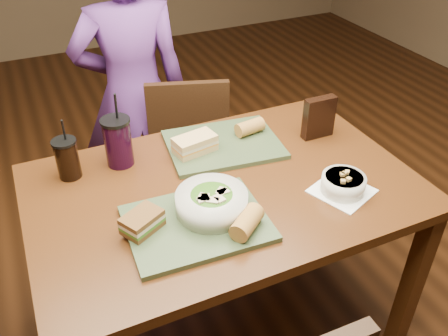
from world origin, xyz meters
The scene contains 15 objects.
ground centered at (0.00, 0.00, 0.00)m, with size 6.00×6.00×0.00m, color #381C0B.
dining_table centered at (0.00, 0.00, 0.66)m, with size 1.30×0.85×0.75m.
chair_far centered at (0.10, 0.70, 0.47)m, with size 0.47×0.48×0.85m.
diner centered at (-0.08, 0.84, 0.73)m, with size 0.53×0.35×1.45m, color #572A73.
tray_near centered at (-0.16, -0.15, 0.76)m, with size 0.42×0.32×0.02m, color #35452A.
tray_far centered at (0.10, 0.22, 0.76)m, with size 0.42×0.32×0.02m, color #35452A.
salad_bowl centered at (-0.10, -0.13, 0.81)m, with size 0.22×0.22×0.07m.
soup_bowl centered at (0.34, -0.20, 0.78)m, with size 0.23×0.23×0.07m.
sandwich_near centered at (-0.32, -0.12, 0.80)m, with size 0.14×0.13×0.06m.
sandwich_far centered at (-0.02, 0.21, 0.80)m, with size 0.17×0.11×0.06m.
baguette_near centered at (-0.04, -0.25, 0.80)m, with size 0.06×0.06×0.12m, color #AD7533.
baguette_far centered at (0.22, 0.24, 0.80)m, with size 0.06×0.06×0.11m, color #AD7533.
cup_cola centered at (-0.47, 0.27, 0.82)m, with size 0.08×0.08×0.22m.
cup_berry centered at (-0.29, 0.27, 0.84)m, with size 0.10×0.10×0.28m.
chip_bag centered at (0.47, 0.14, 0.83)m, with size 0.13×0.04×0.17m, color black.
Camera 1 is at (-0.54, -1.17, 1.72)m, focal length 38.00 mm.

